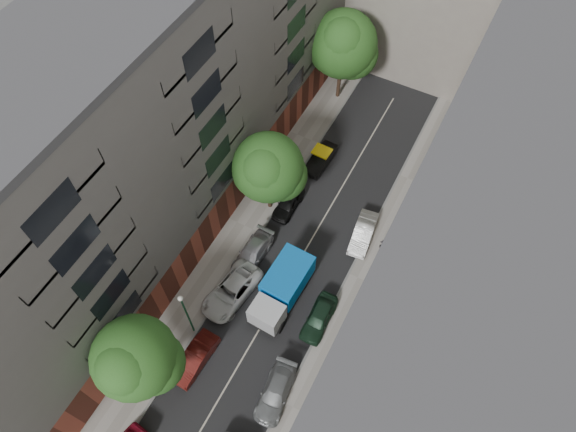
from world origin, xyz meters
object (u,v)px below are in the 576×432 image
Objects in this scene: car_left_2 at (232,291)px; car_right_2 at (319,317)px; car_left_1 at (195,358)px; tarp_truck at (282,289)px; lamp_post at (186,311)px; tree_mid at (269,170)px; pedestrian at (383,246)px; car_right_1 at (276,392)px; tree_far at (343,47)px; car_right_3 at (363,233)px; car_left_5 at (321,159)px; tree_near at (135,360)px; car_left_4 at (288,203)px; car_left_3 at (252,253)px.

car_left_2 is 6.89m from car_right_2.
tarp_truck is at bearing 68.91° from car_left_1.
car_left_2 is 0.91× the size of lamp_post.
pedestrian is (9.98, 0.46, -4.29)m from tree_mid.
tree_mid is at bearing 20.18° from pedestrian.
tree_far is (-8.29, 28.13, 5.53)m from car_right_1.
car_left_5 is at bearing 132.87° from car_right_3.
tree_near is 1.01× the size of tree_mid.
lamp_post is at bearing -127.57° from car_right_3.
car_left_2 is 9.20m from car_left_4.
car_left_2 is 1.39× the size of car_left_4.
tarp_truck is at bearing 72.18° from pedestrian.
car_right_2 is 2.53× the size of pedestrian.
car_left_1 is 0.71× the size of lamp_post.
car_right_2 is at bearing 93.86° from pedestrian.
pedestrian reaches higher than car_right_3.
tree_mid is at bearing 106.24° from car_left_2.
tarp_truck is 1.38× the size of car_left_3.
car_left_1 is 0.45× the size of tree_far.
lamp_post reaches higher than car_left_2.
car_right_1 is (6.13, -19.80, -0.02)m from car_left_5.
pedestrian is at bearing 75.03° from car_right_2.
lamp_post is at bearing -148.71° from car_right_2.
car_left_2 is 1.20× the size of car_right_1.
car_left_5 is at bearing 87.72° from car_left_3.
lamp_post is 16.21m from pedestrian.
pedestrian is (8.93, 5.30, 0.30)m from car_left_3.
pedestrian is at bearing 62.47° from car_left_1.
car_left_4 is 5.61m from car_left_5.
tree_far reaches higher than car_left_2.
lamp_post is at bearing 164.57° from car_right_1.
car_right_1 is at bearing -9.14° from lamp_post.
lamp_post is at bearing -91.83° from car_left_5.
tarp_truck reaches higher than car_left_5.
tarp_truck is 7.37m from lamp_post.
car_right_2 is 24.17m from tree_far.
lamp_post is at bearing -127.70° from tarp_truck.
car_left_3 is 0.49× the size of tree_far.
car_right_2 reaches higher than car_right_1.
tarp_truck is 0.77× the size of tree_near.
tree_near reaches higher than car_left_2.
tarp_truck is 9.13m from tree_mid.
lamp_post is at bearing -94.66° from car_left_3.
tree_far is at bearing 105.86° from tarp_truck.
car_left_3 is 1.02× the size of car_right_1.
car_left_5 is at bearing 92.18° from car_left_1.
lamp_post is (-0.74, -7.39, 3.18)m from car_left_3.
car_right_2 reaches higher than car_left_3.
pedestrian is at bearing 2.65° from tree_mid.
car_right_1 is 0.76× the size of lamp_post.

